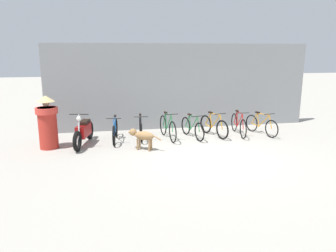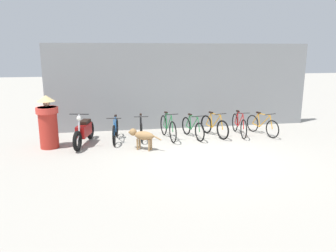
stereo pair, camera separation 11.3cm
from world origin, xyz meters
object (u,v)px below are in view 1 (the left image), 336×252
at_px(bicycle_6, 261,125).
at_px(bicycle_4, 214,126).
at_px(motorcycle, 84,132).
at_px(stray_dog, 142,136).
at_px(bicycle_0, 115,131).
at_px(bicycle_3, 192,128).
at_px(bicycle_5, 238,125).
at_px(bicycle_2, 168,128).
at_px(person_in_robes, 47,122).
at_px(bicycle_1, 141,129).

bearing_deg(bicycle_6, bicycle_4, -109.27).
height_order(motorcycle, stray_dog, motorcycle).
height_order(bicycle_0, bicycle_3, bicycle_0).
relative_size(bicycle_0, motorcycle, 0.89).
relative_size(bicycle_3, stray_dog, 1.67).
relative_size(bicycle_5, bicycle_6, 1.09).
distance_m(bicycle_2, bicycle_3, 0.84).
relative_size(bicycle_2, bicycle_5, 1.01).
bearing_deg(motorcycle, bicycle_4, 106.45).
distance_m(bicycle_5, person_in_robes, 6.28).
bearing_deg(bicycle_4, bicycle_3, -101.38).
xyz_separation_m(bicycle_2, bicycle_4, (1.62, 0.03, -0.03)).
bearing_deg(bicycle_5, bicycle_2, -83.19).
bearing_deg(bicycle_3, bicycle_5, 80.19).
bearing_deg(bicycle_0, person_in_robes, -72.17).
distance_m(bicycle_1, bicycle_6, 4.22).
height_order(bicycle_4, bicycle_6, bicycle_4).
height_order(bicycle_2, bicycle_6, bicycle_2).
xyz_separation_m(bicycle_3, bicycle_4, (0.78, 0.08, 0.01)).
bearing_deg(bicycle_3, bicycle_4, 82.94).
height_order(bicycle_3, bicycle_5, bicycle_5).
distance_m(bicycle_1, stray_dog, 1.28).
bearing_deg(bicycle_1, motorcycle, -72.55).
distance_m(bicycle_3, stray_dog, 2.09).
bearing_deg(bicycle_4, motorcycle, -103.65).
xyz_separation_m(bicycle_0, bicycle_1, (0.85, 0.17, -0.00)).
bearing_deg(bicycle_3, bicycle_2, -106.47).
bearing_deg(bicycle_3, stray_dog, -73.26).
bearing_deg(bicycle_4, bicycle_2, -106.24).
xyz_separation_m(stray_dog, person_in_robes, (-2.75, 0.69, 0.37)).
distance_m(bicycle_6, motorcycle, 6.04).
distance_m(bicycle_3, bicycle_4, 0.79).
height_order(bicycle_1, stray_dog, bicycle_1).
relative_size(bicycle_2, person_in_robes, 1.07).
distance_m(bicycle_6, stray_dog, 4.43).
bearing_deg(bicycle_2, stray_dog, -49.17).
distance_m(bicycle_1, bicycle_2, 0.90).
bearing_deg(bicycle_6, person_in_robes, -103.21).
bearing_deg(motorcycle, bicycle_2, 107.99).
bearing_deg(bicycle_2, bicycle_4, 83.96).
bearing_deg(bicycle_5, bicycle_6, 87.67).
relative_size(bicycle_1, person_in_robes, 1.04).
height_order(bicycle_6, motorcycle, motorcycle).
height_order(bicycle_1, person_in_robes, person_in_robes).
xyz_separation_m(bicycle_0, bicycle_5, (4.26, 0.03, 0.01)).
relative_size(bicycle_1, bicycle_6, 1.06).
height_order(bicycle_4, bicycle_5, bicycle_5).
bearing_deg(bicycle_4, bicycle_0, -107.17).
bearing_deg(bicycle_5, bicycle_4, -83.37).
xyz_separation_m(bicycle_2, bicycle_3, (0.84, -0.05, -0.04)).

